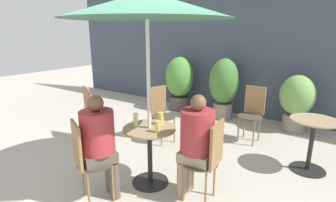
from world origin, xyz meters
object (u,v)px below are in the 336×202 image
Objects in this scene: bistro_chair_3 at (253,109)px; beer_glass_0 at (161,118)px; cafe_table_near at (150,146)px; bistro_chair_4 at (160,109)px; umbrella at (147,6)px; seated_person_0 at (99,139)px; beer_glass_2 at (158,127)px; potted_plant_1 at (224,85)px; potted_plant_0 at (179,81)px; cafe_table_far at (312,138)px; seated_person_1 at (196,139)px; bistro_chair_2 at (93,108)px; bistro_chair_0 at (86,155)px; potted_plant_2 at (297,100)px; beer_glass_1 at (136,120)px; bistro_chair_1 at (208,155)px.

beer_glass_0 is at bearing -103.83° from bistro_chair_3.
cafe_table_near is 1.37m from bistro_chair_4.
cafe_table_near is 1.65m from umbrella.
cafe_table_near is 0.60× the size of seated_person_0.
potted_plant_1 is (-0.45, 3.01, -0.07)m from beer_glass_2.
beer_glass_0 is at bearing -62.19° from potted_plant_0.
cafe_table_far is 2.15m from beer_glass_2.
seated_person_0 is 1.00× the size of seated_person_1.
potted_plant_0 is at bearing -72.35° from bistro_chair_2.
potted_plant_0 reaches higher than bistro_chair_3.
potted_plant_2 is (1.51, 3.69, 0.05)m from bistro_chair_0.
seated_person_1 is 7.57× the size of beer_glass_1.
bistro_chair_4 is at bearing 125.35° from beer_glass_2.
potted_plant_0 is at bearing -46.44° from seated_person_0.
potted_plant_1 reaches higher than beer_glass_2.
umbrella is at bearing -26.57° from cafe_table_near.
umbrella reaches higher than beer_glass_2.
beer_glass_1 is (-0.22, -0.23, 0.00)m from beer_glass_0.
beer_glass_2 is (0.87, -1.23, 0.24)m from bistro_chair_4.
seated_person_1 is 0.59m from beer_glass_0.
seated_person_0 is 3.83m from potted_plant_2.
potted_plant_0 is (-1.47, 2.80, -0.11)m from beer_glass_0.
beer_glass_2 is (0.35, -0.01, -0.01)m from beer_glass_1.
seated_person_1 is 0.46m from beer_glass_2.
bistro_chair_3 is at bearing -122.33° from bistro_chair_2.
bistro_chair_2 is 0.42× the size of umbrella.
bistro_chair_4 is (-1.32, -0.92, 0.00)m from bistro_chair_3.
bistro_chair_0 is 0.42× the size of umbrella.
beer_glass_0 is 2.80m from potted_plant_1.
bistro_chair_4 is 2.61m from potted_plant_2.
cafe_table_near is 0.37m from beer_glass_1.
seated_person_1 is (2.33, -0.50, 0.16)m from bistro_chair_2.
seated_person_0 is 7.82× the size of beer_glass_0.
bistro_chair_0 and bistro_chair_3 have the same top height.
bistro_chair_3 is (-1.00, 0.60, 0.09)m from cafe_table_far.
bistro_chair_0 reaches higher than beer_glass_0.
beer_glass_1 is 1.33m from umbrella.
cafe_table_far is 4.73× the size of beer_glass_0.
cafe_table_near is at bearing -129.39° from bistro_chair_4.
potted_plant_1 reaches higher than potted_plant_0.
bistro_chair_2 reaches higher than cafe_table_far.
seated_person_1 is at bearing -55.00° from potted_plant_0.
potted_plant_2 is (1.88, 1.82, 0.05)m from bistro_chair_4.
cafe_table_far is 0.33× the size of umbrella.
bistro_chair_3 is (2.34, 1.54, 0.00)m from bistro_chair_2.
bistro_chair_2 is 1.67m from beer_glass_1.
bistro_chair_1 is (-0.86, -1.43, 0.09)m from cafe_table_far.
bistro_chair_3 is at bearing 179.31° from bistro_chair_1.
potted_plant_2 is (0.55, 0.90, 0.05)m from bistro_chair_3.
bistro_chair_3 reaches higher than cafe_table_far.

